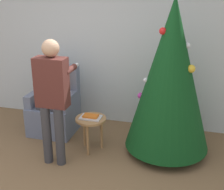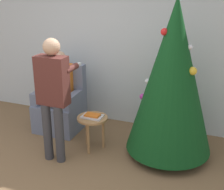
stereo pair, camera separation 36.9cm
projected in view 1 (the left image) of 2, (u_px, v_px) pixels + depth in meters
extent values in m
cube|color=silver|center=(96.00, 42.00, 5.07)|extent=(8.00, 0.06, 2.70)
cylinder|color=brown|center=(165.00, 148.00, 4.46)|extent=(0.10, 0.10, 0.11)
cone|color=#0F4219|center=(170.00, 75.00, 4.08)|extent=(1.16, 1.16, 2.05)
sphere|color=white|center=(146.00, 80.00, 4.14)|extent=(0.07, 0.07, 0.07)
sphere|color=white|center=(188.00, 45.00, 3.89)|extent=(0.07, 0.07, 0.07)
sphere|color=red|center=(163.00, 31.00, 3.85)|extent=(0.09, 0.09, 0.09)
sphere|color=gold|center=(191.00, 69.00, 3.90)|extent=(0.10, 0.10, 0.10)
sphere|color=#B23399|center=(140.00, 96.00, 4.33)|extent=(0.08, 0.08, 0.08)
cube|color=slate|center=(54.00, 118.00, 4.98)|extent=(0.69, 0.64, 0.46)
cube|color=slate|center=(58.00, 82.00, 5.02)|extent=(0.69, 0.14, 0.59)
cube|color=slate|center=(36.00, 97.00, 4.93)|extent=(0.12, 0.57, 0.20)
cube|color=slate|center=(69.00, 101.00, 4.79)|extent=(0.12, 0.57, 0.20)
cylinder|color=#38383D|center=(42.00, 123.00, 4.82)|extent=(0.11, 0.11, 0.46)
cylinder|color=#38383D|center=(54.00, 124.00, 4.77)|extent=(0.11, 0.11, 0.46)
cube|color=#38383D|center=(51.00, 103.00, 4.83)|extent=(0.32, 0.40, 0.12)
cube|color=orange|center=(54.00, 81.00, 4.86)|extent=(0.36, 0.20, 0.50)
sphere|color=tan|center=(53.00, 59.00, 4.73)|extent=(0.20, 0.20, 0.20)
cylinder|color=#38383D|center=(47.00, 135.00, 4.08)|extent=(0.12, 0.12, 0.80)
cylinder|color=#38383D|center=(60.00, 137.00, 4.04)|extent=(0.12, 0.12, 0.80)
cube|color=#562823|center=(52.00, 82.00, 3.86)|extent=(0.41, 0.20, 0.63)
sphere|color=tan|center=(50.00, 48.00, 3.75)|extent=(0.22, 0.22, 0.22)
cylinder|color=#562823|center=(45.00, 68.00, 4.03)|extent=(0.08, 0.30, 0.08)
cylinder|color=#562823|center=(70.00, 70.00, 3.95)|extent=(0.08, 0.30, 0.08)
cube|color=white|center=(76.00, 66.00, 4.12)|extent=(0.04, 0.14, 0.04)
cylinder|color=#A37547|center=(91.00, 119.00, 4.36)|extent=(0.43, 0.43, 0.03)
cylinder|color=#A37547|center=(88.00, 140.00, 4.31)|extent=(0.04, 0.04, 0.47)
cylinder|color=#A37547|center=(102.00, 134.00, 4.48)|extent=(0.04, 0.04, 0.47)
cylinder|color=#A37547|center=(84.00, 131.00, 4.55)|extent=(0.04, 0.04, 0.47)
cube|color=silver|center=(91.00, 117.00, 4.35)|extent=(0.29, 0.20, 0.02)
cube|color=orange|center=(91.00, 116.00, 4.34)|extent=(0.21, 0.13, 0.02)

